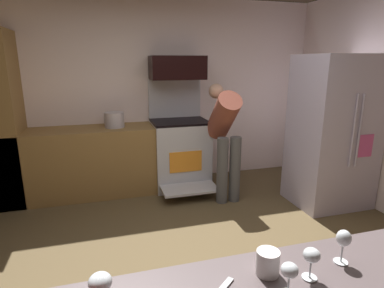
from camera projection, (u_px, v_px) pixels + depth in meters
name	position (u px, v px, depth m)	size (l,w,h in m)	color
ground_plane	(192.00, 273.00, 2.71)	(5.20, 4.80, 0.02)	brown
wall_back	(147.00, 93.00, 4.55)	(5.20, 0.12, 2.60)	silver
lower_cabinet_run	(85.00, 162.00, 4.19)	(2.40, 0.60, 0.90)	olive
oven_range	(180.00, 151.00, 4.51)	(0.76, 1.02, 1.50)	silver
microwave	(177.00, 68.00, 4.30)	(0.74, 0.38, 0.31)	black
refrigerator	(333.00, 132.00, 3.84)	(0.87, 0.74, 1.82)	#BBB1C8
person_cook	(224.00, 132.00, 4.03)	(0.31, 0.71, 1.46)	#505050
wine_glass_near	(311.00, 257.00, 1.25)	(0.07, 0.07, 0.14)	silver
wine_glass_mid	(343.00, 240.00, 1.34)	(0.06, 0.06, 0.15)	silver
wine_glass_far	(289.00, 272.00, 1.16)	(0.06, 0.06, 0.13)	silver
wine_glass_extra	(100.00, 284.00, 1.06)	(0.08, 0.08, 0.16)	silver
mug_tea	(268.00, 263.00, 1.29)	(0.09, 0.09, 0.10)	silver
stock_pot	(114.00, 120.00, 4.16)	(0.26, 0.26, 0.20)	#B8B0B5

